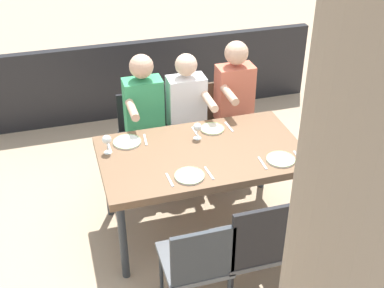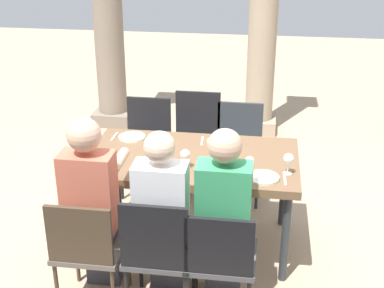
% 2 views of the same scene
% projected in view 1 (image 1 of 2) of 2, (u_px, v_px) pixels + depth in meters
% --- Properties ---
extents(ground_plane, '(16.00, 16.00, 0.00)m').
position_uv_depth(ground_plane, '(201.00, 226.00, 4.40)').
color(ground_plane, tan).
extents(dining_table, '(1.60, 0.93, 0.77)m').
position_uv_depth(dining_table, '(202.00, 159.00, 4.03)').
color(dining_table, brown).
rests_on(dining_table, ground).
extents(chair_west_north, '(0.44, 0.44, 0.88)m').
position_uv_depth(chair_west_north, '(315.00, 236.00, 3.55)').
color(chair_west_north, '#4F4F50').
rests_on(chair_west_north, ground).
extents(chair_west_south, '(0.44, 0.44, 0.85)m').
position_uv_depth(chair_west_south, '(229.00, 119.00, 4.99)').
color(chair_west_south, '#6A6158').
rests_on(chair_west_south, ground).
extents(chair_mid_north, '(0.44, 0.44, 0.96)m').
position_uv_depth(chair_mid_north, '(254.00, 246.00, 3.41)').
color(chair_mid_north, '#4F4F50').
rests_on(chair_mid_north, ground).
extents(chair_mid_south, '(0.44, 0.44, 0.90)m').
position_uv_depth(chair_mid_south, '(183.00, 124.00, 4.87)').
color(chair_mid_south, '#4F4F50').
rests_on(chair_mid_south, ground).
extents(chair_east_north, '(0.44, 0.44, 0.87)m').
position_uv_depth(chair_east_north, '(197.00, 261.00, 3.34)').
color(chair_east_north, '#5B5E61').
rests_on(chair_east_north, ground).
extents(chair_east_south, '(0.44, 0.44, 0.85)m').
position_uv_depth(chair_east_south, '(143.00, 132.00, 4.78)').
color(chair_east_south, '#4F4F50').
rests_on(chair_east_south, ground).
extents(diner_woman_green, '(0.35, 0.49, 1.31)m').
position_uv_depth(diner_woman_green, '(145.00, 121.00, 4.53)').
color(diner_woman_green, '#3F3F4C').
rests_on(diner_woman_green, ground).
extents(diner_man_white, '(0.35, 0.49, 1.28)m').
position_uv_depth(diner_man_white, '(189.00, 118.00, 4.63)').
color(diner_man_white, '#3F3F4C').
rests_on(diner_man_white, ground).
extents(diner_guest_third, '(0.35, 0.50, 1.34)m').
position_uv_depth(diner_guest_third, '(236.00, 107.00, 4.73)').
color(diner_guest_third, '#3F3F4C').
rests_on(diner_guest_third, ground).
extents(patio_railing, '(4.00, 0.10, 0.90)m').
position_uv_depth(patio_railing, '(147.00, 78.00, 5.91)').
color(patio_railing, black).
rests_on(patio_railing, ground).
extents(plate_0, '(0.22, 0.22, 0.02)m').
position_uv_depth(plate_0, '(281.00, 159.00, 3.88)').
color(plate_0, white).
rests_on(plate_0, dining_table).
extents(fork_0, '(0.02, 0.17, 0.01)m').
position_uv_depth(fork_0, '(298.00, 157.00, 3.92)').
color(fork_0, silver).
rests_on(fork_0, dining_table).
extents(spoon_0, '(0.02, 0.17, 0.01)m').
position_uv_depth(spoon_0, '(262.00, 163.00, 3.85)').
color(spoon_0, silver).
rests_on(spoon_0, dining_table).
extents(plate_1, '(0.21, 0.21, 0.02)m').
position_uv_depth(plate_1, '(212.00, 129.00, 4.28)').
color(plate_1, silver).
rests_on(plate_1, dining_table).
extents(wine_glass_1, '(0.07, 0.07, 0.14)m').
position_uv_depth(wine_glass_1, '(197.00, 128.00, 4.11)').
color(wine_glass_1, white).
rests_on(wine_glass_1, dining_table).
extents(fork_1, '(0.02, 0.17, 0.01)m').
position_uv_depth(fork_1, '(229.00, 127.00, 4.31)').
color(fork_1, silver).
rests_on(fork_1, dining_table).
extents(spoon_1, '(0.02, 0.17, 0.01)m').
position_uv_depth(spoon_1, '(195.00, 132.00, 4.24)').
color(spoon_1, silver).
rests_on(spoon_1, dining_table).
extents(plate_2, '(0.22, 0.22, 0.02)m').
position_uv_depth(plate_2, '(189.00, 176.00, 3.70)').
color(plate_2, white).
rests_on(plate_2, dining_table).
extents(fork_2, '(0.03, 0.17, 0.01)m').
position_uv_depth(fork_2, '(209.00, 173.00, 3.74)').
color(fork_2, silver).
rests_on(fork_2, dining_table).
extents(spoon_2, '(0.02, 0.17, 0.01)m').
position_uv_depth(spoon_2, '(170.00, 180.00, 3.67)').
color(spoon_2, silver).
rests_on(spoon_2, dining_table).
extents(plate_3, '(0.23, 0.23, 0.02)m').
position_uv_depth(plate_3, '(127.00, 142.00, 4.10)').
color(plate_3, white).
rests_on(plate_3, dining_table).
extents(wine_glass_3, '(0.07, 0.07, 0.16)m').
position_uv_depth(wine_glass_3, '(107.00, 140.00, 3.92)').
color(wine_glass_3, white).
rests_on(wine_glass_3, dining_table).
extents(fork_3, '(0.03, 0.17, 0.01)m').
position_uv_depth(fork_3, '(145.00, 140.00, 4.14)').
color(fork_3, silver).
rests_on(fork_3, dining_table).
extents(spoon_3, '(0.02, 0.17, 0.01)m').
position_uv_depth(spoon_3, '(109.00, 145.00, 4.07)').
color(spoon_3, silver).
rests_on(spoon_3, dining_table).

